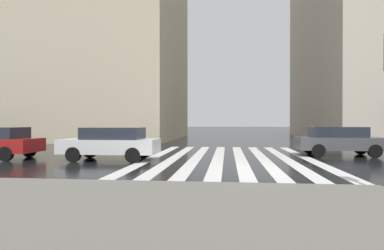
% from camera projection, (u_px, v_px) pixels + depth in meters
% --- Properties ---
extents(ground_plane, '(220.00, 220.00, 0.00)m').
position_uv_depth(ground_plane, '(260.00, 171.00, 11.04)').
color(ground_plane, black).
extents(zebra_crossing, '(13.00, 7.50, 0.01)m').
position_uv_depth(zebra_crossing, '(229.00, 158.00, 15.13)').
color(zebra_crossing, silver).
rests_on(zebra_crossing, ground_plane).
extents(haussmann_block_mid, '(16.91, 21.28, 24.03)m').
position_uv_depth(haussmann_block_mid, '(74.00, 23.00, 33.56)').
color(haussmann_block_mid, beige).
rests_on(haussmann_block_mid, ground_plane).
extents(car_white, '(1.85, 4.10, 1.41)m').
position_uv_depth(car_white, '(111.00, 143.00, 14.17)').
color(car_white, silver).
rests_on(car_white, ground_plane).
extents(car_dark_grey, '(1.85, 4.10, 1.41)m').
position_uv_depth(car_dark_grey, '(339.00, 140.00, 16.04)').
color(car_dark_grey, '#4C4C51').
rests_on(car_dark_grey, ground_plane).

